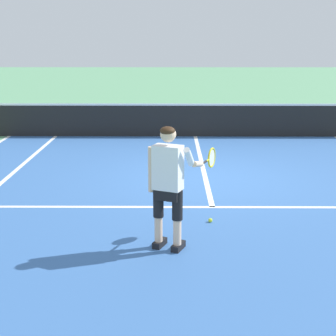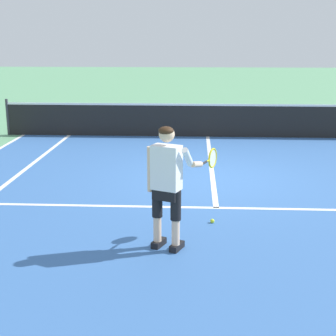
% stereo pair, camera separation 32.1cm
% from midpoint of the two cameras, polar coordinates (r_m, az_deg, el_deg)
% --- Properties ---
extents(ground_plane, '(80.00, 80.00, 0.00)m').
position_cam_midpoint_polar(ground_plane, '(10.51, 3.35, -1.13)').
color(ground_plane, '#609E70').
extents(court_inner_surface, '(10.98, 10.87, 0.00)m').
position_cam_midpoint_polar(court_inner_surface, '(9.83, 3.56, -2.23)').
color(court_inner_surface, '#3866A8').
rests_on(court_inner_surface, ground).
extents(line_service, '(8.23, 0.10, 0.01)m').
position_cam_midpoint_polar(line_service, '(8.72, 3.96, -4.42)').
color(line_service, white).
rests_on(line_service, ground).
extents(line_centre_service, '(0.10, 6.40, 0.01)m').
position_cam_midpoint_polar(line_centre_service, '(11.79, 3.03, 0.63)').
color(line_centre_service, white).
rests_on(line_centre_service, ground).
extents(tennis_net, '(11.96, 0.08, 1.07)m').
position_cam_midpoint_polar(tennis_net, '(14.83, 2.50, 5.46)').
color(tennis_net, '#333338').
rests_on(tennis_net, ground).
extents(tennis_player, '(0.97, 0.98, 1.71)m').
position_cam_midpoint_polar(tennis_player, '(6.75, -1.23, -1.31)').
color(tennis_player, black).
rests_on(tennis_player, ground).
extents(tennis_ball_near_feet, '(0.07, 0.07, 0.07)m').
position_cam_midpoint_polar(tennis_ball_near_feet, '(8.03, 3.65, -5.90)').
color(tennis_ball_near_feet, '#CCE02D').
rests_on(tennis_ball_near_feet, ground).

